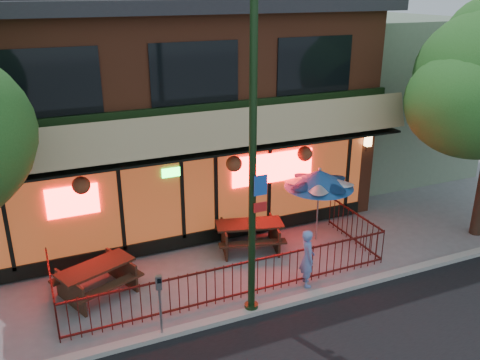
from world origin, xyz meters
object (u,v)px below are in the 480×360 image
object	(u,v)px
picnic_table_right	(249,232)
street_light	(253,186)
patio_umbrella	(319,179)
parking_meter_near	(160,296)
picnic_table_left	(96,276)
pedestrian	(307,258)

from	to	relation	value
picnic_table_right	street_light	bearing A→B (deg)	-113.53
picnic_table_right	patio_umbrella	xyz separation A→B (m)	(2.07, -0.28, 1.41)
street_light	picnic_table_right	distance (m)	4.03
picnic_table_right	parking_meter_near	xyz separation A→B (m)	(-3.38, -2.88, 0.50)
picnic_table_left	patio_umbrella	distance (m)	6.62
patio_umbrella	pedestrian	world-z (taller)	patio_umbrella
street_light	parking_meter_near	world-z (taller)	street_light
picnic_table_left	parking_meter_near	size ratio (longest dim) A/B	1.45
picnic_table_left	parking_meter_near	xyz separation A→B (m)	(1.00, -2.25, 0.52)
street_light	pedestrian	xyz separation A→B (m)	(1.77, 0.50, -2.39)
pedestrian	parking_meter_near	size ratio (longest dim) A/B	0.99
picnic_table_right	parking_meter_near	bearing A→B (deg)	-139.57
patio_umbrella	street_light	bearing A→B (deg)	-142.54
parking_meter_near	pedestrian	bearing A→B (deg)	8.40
patio_umbrella	parking_meter_near	size ratio (longest dim) A/B	1.49
street_light	pedestrian	distance (m)	3.02
patio_umbrella	picnic_table_right	bearing A→B (deg)	172.28
parking_meter_near	patio_umbrella	bearing A→B (deg)	25.49
pedestrian	parking_meter_near	world-z (taller)	parking_meter_near
picnic_table_left	picnic_table_right	world-z (taller)	picnic_table_right
street_light	patio_umbrella	xyz separation A→B (m)	(3.29, 2.52, -1.20)
street_light	patio_umbrella	world-z (taller)	street_light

